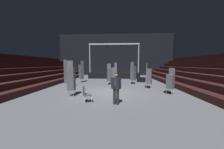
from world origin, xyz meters
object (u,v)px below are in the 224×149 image
(chair_stack_front_right, at_px, (133,73))
(stage_riser, at_px, (114,74))
(chair_stack_rear_left, at_px, (71,78))
(chair_stack_rear_centre, at_px, (81,72))
(chair_stack_front_left, at_px, (67,74))
(chair_stack_mid_centre, at_px, (114,76))
(chair_stack_mid_right, at_px, (170,81))
(man_with_tie, at_px, (116,87))
(chair_stack_rear_right, at_px, (149,76))
(equipment_road_case, at_px, (141,80))
(loose_chair_near_man, at_px, (86,93))
(chair_stack_mid_left, at_px, (109,74))

(chair_stack_front_right, bearing_deg, stage_riser, 153.47)
(chair_stack_front_right, xyz_separation_m, chair_stack_rear_left, (-4.74, -5.31, 0.00))
(chair_stack_rear_centre, bearing_deg, chair_stack_front_left, -146.15)
(chair_stack_mid_centre, bearing_deg, chair_stack_mid_right, -141.96)
(chair_stack_rear_left, height_order, chair_stack_rear_centre, chair_stack_rear_centre)
(chair_stack_front_right, height_order, chair_stack_mid_centre, chair_stack_front_right)
(stage_riser, relative_size, chair_stack_mid_centre, 3.35)
(man_with_tie, height_order, chair_stack_rear_left, chair_stack_rear_left)
(chair_stack_mid_right, relative_size, chair_stack_rear_right, 0.85)
(man_with_tie, bearing_deg, chair_stack_mid_centre, -66.92)
(chair_stack_rear_right, bearing_deg, chair_stack_front_left, -65.44)
(chair_stack_front_right, relative_size, chair_stack_rear_right, 1.08)
(chair_stack_front_left, bearing_deg, man_with_tie, -12.03)
(stage_riser, height_order, chair_stack_mid_right, stage_riser)
(man_with_tie, relative_size, chair_stack_rear_right, 0.77)
(chair_stack_front_right, height_order, equipment_road_case, chair_stack_front_right)
(stage_riser, relative_size, man_with_tie, 4.50)
(chair_stack_front_right, bearing_deg, chair_stack_front_left, -115.27)
(chair_stack_front_left, relative_size, chair_stack_rear_left, 1.07)
(chair_stack_mid_right, xyz_separation_m, loose_chair_near_man, (-5.52, -2.25, -0.41))
(chair_stack_mid_centre, height_order, chair_stack_rear_right, chair_stack_mid_centre)
(chair_stack_front_right, xyz_separation_m, chair_stack_mid_left, (-2.54, -0.57, -0.08))
(stage_riser, xyz_separation_m, man_with_tie, (0.59, -13.18, 0.42))
(stage_riser, relative_size, chair_stack_rear_right, 3.48)
(chair_stack_rear_right, xyz_separation_m, equipment_road_case, (0.04, 3.94, -0.83))
(stage_riser, height_order, chair_stack_mid_left, stage_riser)
(chair_stack_mid_centre, bearing_deg, chair_stack_rear_centre, 19.75)
(chair_stack_front_right, height_order, chair_stack_rear_centre, chair_stack_rear_centre)
(man_with_tie, distance_m, chair_stack_front_left, 6.41)
(chair_stack_front_right, relative_size, chair_stack_mid_centre, 1.04)
(chair_stack_mid_centre, bearing_deg, stage_riser, -26.33)
(chair_stack_mid_right, height_order, chair_stack_mid_centre, chair_stack_mid_centre)
(man_with_tie, height_order, chair_stack_mid_right, chair_stack_mid_right)
(equipment_road_case, xyz_separation_m, loose_chair_near_man, (-4.54, -8.29, 0.25))
(chair_stack_front_right, bearing_deg, loose_chair_near_man, -73.26)
(stage_riser, distance_m, loose_chair_near_man, 12.98)
(chair_stack_mid_left, distance_m, chair_stack_rear_centre, 3.83)
(chair_stack_rear_centre, distance_m, equipment_road_case, 7.28)
(chair_stack_mid_right, bearing_deg, equipment_road_case, -36.56)
(man_with_tie, height_order, loose_chair_near_man, man_with_tie)
(man_with_tie, bearing_deg, chair_stack_front_right, -84.74)
(chair_stack_mid_left, height_order, chair_stack_rear_right, same)
(chair_stack_front_right, xyz_separation_m, chair_stack_mid_centre, (-2.00, -2.59, -0.04))
(chair_stack_mid_centre, xyz_separation_m, loose_chair_near_man, (-1.37, -4.08, -0.62))
(chair_stack_mid_left, bearing_deg, chair_stack_rear_right, 137.34)
(chair_stack_rear_left, relative_size, equipment_road_case, 2.66)
(man_with_tie, relative_size, chair_stack_front_right, 0.72)
(chair_stack_rear_centre, bearing_deg, chair_stack_mid_left, -77.02)
(chair_stack_rear_centre, xyz_separation_m, loose_chair_near_man, (2.64, -7.71, -0.75))
(stage_riser, bearing_deg, chair_stack_mid_centre, -88.20)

